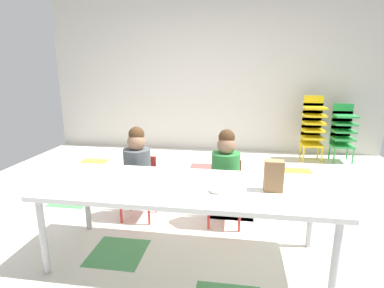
{
  "coord_description": "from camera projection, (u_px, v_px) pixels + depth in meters",
  "views": [
    {
      "loc": [
        0.47,
        -2.94,
        1.45
      ],
      "look_at": [
        0.12,
        -0.64,
        0.87
      ],
      "focal_mm": 28.16,
      "sensor_mm": 36.0,
      "label": 1
    }
  ],
  "objects": [
    {
      "name": "kid_chair_green_stack",
      "position": [
        343.0,
        129.0,
        4.79
      ],
      "size": [
        0.32,
        0.3,
        0.92
      ],
      "color": "green",
      "rests_on": "ground_plane"
    },
    {
      "name": "paper_bag_brown",
      "position": [
        274.0,
        176.0,
        2.09
      ],
      "size": [
        0.13,
        0.09,
        0.22
      ],
      "primitive_type": "cube",
      "color": "#9E754C",
      "rests_on": "craft_table"
    },
    {
      "name": "craft_table",
      "position": [
        186.0,
        191.0,
        2.23
      ],
      "size": [
        2.12,
        0.76,
        0.62
      ],
      "color": "white",
      "rests_on": "ground_plane"
    },
    {
      "name": "seated_child_near_camera",
      "position": [
        138.0,
        164.0,
        2.9
      ],
      "size": [
        0.32,
        0.31,
        0.92
      ],
      "color": "red",
      "rests_on": "ground_plane"
    },
    {
      "name": "paper_plate_center_table",
      "position": [
        135.0,
        189.0,
        2.14
      ],
      "size": [
        0.18,
        0.18,
        0.01
      ],
      "primitive_type": "cylinder",
      "color": "white",
      "rests_on": "craft_table"
    },
    {
      "name": "seated_child_middle_seat",
      "position": [
        226.0,
        169.0,
        2.78
      ],
      "size": [
        0.32,
        0.31,
        0.92
      ],
      "color": "red",
      "rests_on": "ground_plane"
    },
    {
      "name": "back_wall",
      "position": [
        212.0,
        76.0,
        5.34
      ],
      "size": [
        5.86,
        0.1,
        2.66
      ],
      "primitive_type": "cube",
      "color": "beige",
      "rests_on": "ground_plane"
    },
    {
      "name": "paper_plate_near_edge",
      "position": [
        217.0,
        192.0,
        2.08
      ],
      "size": [
        0.18,
        0.18,
        0.01
      ],
      "primitive_type": "cylinder",
      "color": "white",
      "rests_on": "craft_table"
    },
    {
      "name": "ground_plane",
      "position": [
        190.0,
        208.0,
        3.24
      ],
      "size": [
        5.86,
        5.05,
        0.02
      ],
      "color": "silver"
    },
    {
      "name": "kid_chair_yellow_stack",
      "position": [
        313.0,
        125.0,
        4.85
      ],
      "size": [
        0.32,
        0.3,
        1.04
      ],
      "color": "yellow",
      "rests_on": "ground_plane"
    },
    {
      "name": "donut_powdered_on_plate",
      "position": [
        217.0,
        190.0,
        2.07
      ],
      "size": [
        0.11,
        0.11,
        0.03
      ],
      "primitive_type": "torus",
      "color": "white",
      "rests_on": "craft_table"
    }
  ]
}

